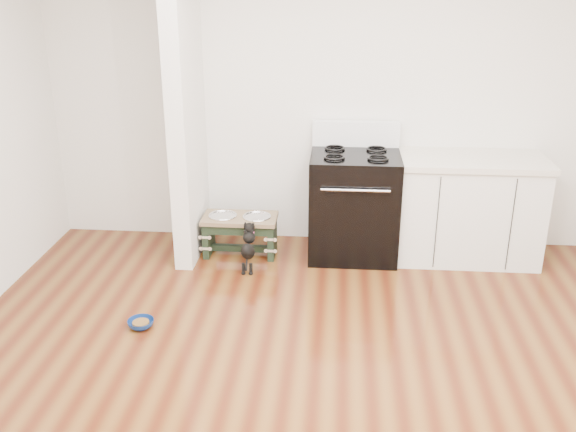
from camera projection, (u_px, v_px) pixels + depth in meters
The scene contains 8 objects.
ground at pixel (313, 405), 3.77m from camera, with size 5.00×5.00×0.00m, color #481C0D.
room_shell at pixel (317, 137), 3.18m from camera, with size 5.00×5.00×5.00m.
partition_wall at pixel (186, 102), 5.32m from camera, with size 0.15×0.80×2.70m, color silver.
oven_range at pixel (354, 203), 5.58m from camera, with size 0.76×0.69×1.14m.
cabinet_run at pixel (468, 209), 5.53m from camera, with size 1.24×0.64×0.91m.
dog_feeder at pixel (240, 228), 5.65m from camera, with size 0.65×0.35×0.37m.
puppy at pixel (248, 246), 5.38m from camera, with size 0.11×0.33×0.40m.
floor_bowl at pixel (141, 324), 4.57m from camera, with size 0.24×0.24×0.06m.
Camera 1 is at (0.11, -3.10, 2.42)m, focal length 40.00 mm.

